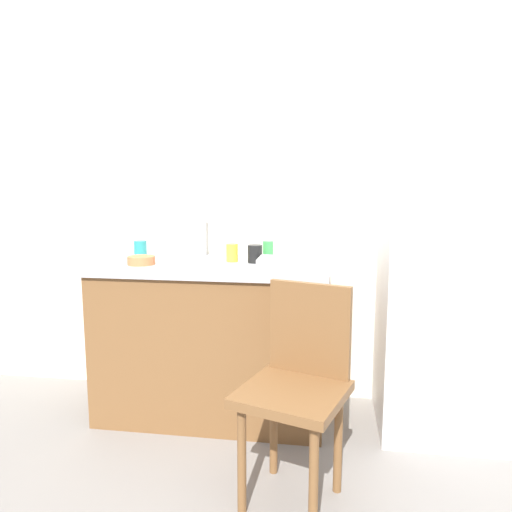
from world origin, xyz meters
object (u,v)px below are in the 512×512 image
Objects in this scene: terracotta_bowl at (141,260)px; cup_yellow at (232,253)px; chair at (298,382)px; cup_teal at (140,249)px; refrigerator at (439,317)px; dish_tray at (285,263)px; cup_green at (268,250)px; cup_black at (255,254)px.

cup_yellow is at bearing 19.94° from terracotta_bowl.
chair is 8.89× the size of cup_yellow.
chair is 8.93× the size of cup_teal.
cup_teal is at bearing 173.95° from cup_yellow.
refrigerator reaches higher than dish_tray.
refrigerator is 1.38× the size of chair.
cup_teal is 0.99× the size of cup_yellow.
dish_tray is at bearing 1.76° from terracotta_bowl.
refrigerator is 11.62× the size of cup_green.
cup_yellow reaches higher than dish_tray.
cup_teal is (-1.68, 0.10, 0.31)m from refrigerator.
terracotta_bowl is at bearing -165.65° from cup_black.
refrigerator reaches higher than chair.
refrigerator is at bearing 7.32° from dish_tray.
cup_green is at bearing 115.73° from dish_tray.
refrigerator is 1.71m from cup_teal.
cup_yellow is at bearing -149.70° from cup_green.
refrigerator is 1.61m from terracotta_bowl.
cup_teal reaches higher than dish_tray.
chair is 8.43× the size of cup_green.
dish_tray is 0.78m from terracotta_bowl.
dish_tray is 2.65× the size of cup_green.
refrigerator is 1.03m from cup_black.
dish_tray is 0.29m from cup_green.
cup_green is 0.14m from cup_black.
cup_yellow is (-0.19, -0.11, -0.00)m from cup_green.
refrigerator reaches higher than cup_green.
cup_black is at bearing 14.35° from terracotta_bowl.
dish_tray reaches higher than chair.
cup_teal reaches higher than terracotta_bowl.
terracotta_bowl reaches higher than chair.
terracotta_bowl is 0.62m from cup_black.
cup_yellow is (0.56, -0.06, 0.00)m from cup_teal.
cup_yellow is at bearing 138.49° from chair.
chair is 1.33m from cup_teal.
cup_black is 0.98× the size of cup_teal.
chair is 0.97m from cup_green.
cup_black is at bearing -6.22° from cup_teal.
cup_teal is (-0.10, 0.23, 0.03)m from terracotta_bowl.
refrigerator is 1.16m from cup_yellow.
terracotta_bowl is at bearing -67.10° from cup_teal.
refrigerator is at bearing -1.49° from cup_black.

